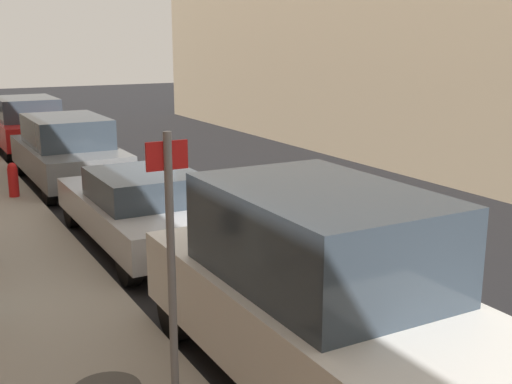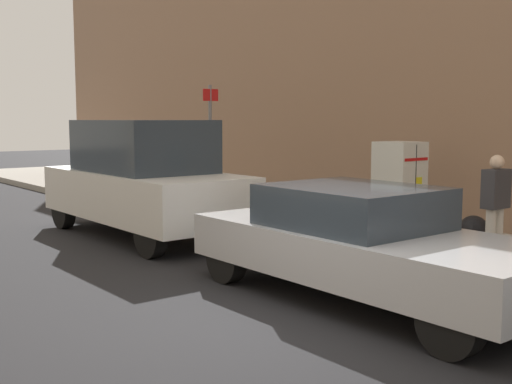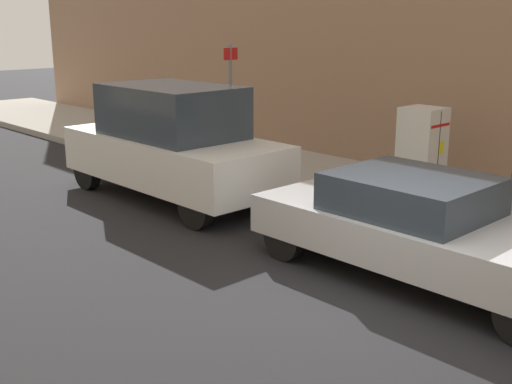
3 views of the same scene
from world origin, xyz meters
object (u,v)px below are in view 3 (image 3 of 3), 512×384
object	(u,v)px
trash_bag	(495,195)
street_sign_post	(231,103)
discarded_refrigerator	(421,151)
parked_van_white	(173,143)
parked_sedan_silver	(421,227)

from	to	relation	value
trash_bag	street_sign_post	bearing A→B (deg)	-72.61
trash_bag	discarded_refrigerator	bearing A→B (deg)	-86.91
street_sign_post	parked_van_white	world-z (taller)	street_sign_post
parked_sedan_silver	street_sign_post	bearing A→B (deg)	-106.31
parked_van_white	street_sign_post	bearing A→B (deg)	-172.60
discarded_refrigerator	parked_van_white	xyz separation A→B (m)	(3.17, -3.41, 0.10)
discarded_refrigerator	parked_sedan_silver	size ratio (longest dim) A/B	0.35
trash_bag	parked_van_white	xyz separation A→B (m)	(3.25, -4.86, 0.66)
parked_van_white	trash_bag	bearing A→B (deg)	123.76
trash_bag	parked_sedan_silver	bearing A→B (deg)	10.35
discarded_refrigerator	street_sign_post	bearing A→B (deg)	-67.38
parked_van_white	parked_sedan_silver	xyz separation A→B (m)	(0.00, 5.46, -0.37)
trash_bag	parked_van_white	distance (m)	5.89
street_sign_post	discarded_refrigerator	bearing A→B (deg)	112.62
street_sign_post	parked_van_white	distance (m)	1.78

